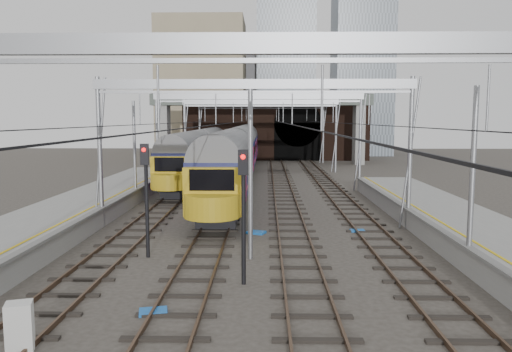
{
  "coord_description": "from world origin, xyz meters",
  "views": [
    {
      "loc": [
        0.64,
        -18.27,
        5.8
      ],
      "look_at": [
        0.04,
        11.34,
        2.4
      ],
      "focal_mm": 35.0,
      "sensor_mm": 36.0,
      "label": 1
    }
  ],
  "objects_px": {
    "relay_cabinet": "(20,327)",
    "train_second": "(200,152)",
    "signal_near_left": "(146,186)",
    "train_main": "(244,146)",
    "signal_near_centre": "(243,200)"
  },
  "relations": [
    {
      "from": "relay_cabinet",
      "to": "train_main",
      "type": "bearing_deg",
      "value": 67.44
    },
    {
      "from": "relay_cabinet",
      "to": "signal_near_centre",
      "type": "bearing_deg",
      "value": 25.65
    },
    {
      "from": "train_main",
      "to": "train_second",
      "type": "relative_size",
      "value": 2.16
    },
    {
      "from": "train_second",
      "to": "signal_near_left",
      "type": "relative_size",
      "value": 6.64
    },
    {
      "from": "signal_near_left",
      "to": "signal_near_centre",
      "type": "bearing_deg",
      "value": -42.8
    },
    {
      "from": "train_main",
      "to": "signal_near_left",
      "type": "xyz_separation_m",
      "value": [
        -2.33,
        -38.15,
        0.43
      ]
    },
    {
      "from": "signal_near_left",
      "to": "signal_near_centre",
      "type": "xyz_separation_m",
      "value": [
        4.19,
        -3.37,
        -0.01
      ]
    },
    {
      "from": "train_second",
      "to": "relay_cabinet",
      "type": "bearing_deg",
      "value": -89.25
    },
    {
      "from": "signal_near_left",
      "to": "signal_near_centre",
      "type": "distance_m",
      "value": 5.38
    },
    {
      "from": "relay_cabinet",
      "to": "train_second",
      "type": "bearing_deg",
      "value": 72.48
    },
    {
      "from": "train_second",
      "to": "signal_near_left",
      "type": "distance_m",
      "value": 29.51
    },
    {
      "from": "train_second",
      "to": "signal_near_left",
      "type": "xyz_separation_m",
      "value": [
        1.67,
        -29.46,
        0.58
      ]
    },
    {
      "from": "train_second",
      "to": "signal_near_centre",
      "type": "bearing_deg",
      "value": -79.87
    },
    {
      "from": "signal_near_centre",
      "to": "relay_cabinet",
      "type": "distance_m",
      "value": 7.82
    },
    {
      "from": "train_second",
      "to": "signal_near_centre",
      "type": "xyz_separation_m",
      "value": [
        5.86,
        -32.83,
        0.56
      ]
    }
  ]
}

